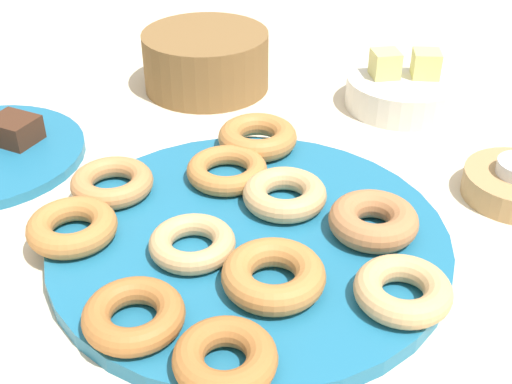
{
  "coord_description": "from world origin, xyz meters",
  "views": [
    {
      "loc": [
        0.12,
        -0.52,
        0.42
      ],
      "look_at": [
        0.0,
        0.03,
        0.05
      ],
      "focal_mm": 46.94,
      "sensor_mm": 36.0,
      "label": 1
    }
  ],
  "objects_px": {
    "donut_6": "(134,315)",
    "donut_8": "(227,170)",
    "donut_9": "(225,358)",
    "donut_10": "(403,290)",
    "donut_3": "(273,275)",
    "donut_0": "(285,194)",
    "fruit_bowl": "(402,92)",
    "donut_2": "(192,243)",
    "melon_chunk_right": "(426,64)",
    "donut_plate": "(250,240)",
    "basket": "(206,61)",
    "brownie_far": "(14,130)",
    "melon_chunk_left": "(385,64)",
    "donut_1": "(373,220)",
    "donut_4": "(72,227)",
    "donut_7": "(258,137)",
    "donut_5": "(112,182)"
  },
  "relations": [
    {
      "from": "donut_6",
      "to": "donut_8",
      "type": "distance_m",
      "value": 0.24
    },
    {
      "from": "donut_8",
      "to": "donut_9",
      "type": "distance_m",
      "value": 0.28
    },
    {
      "from": "donut_8",
      "to": "donut_10",
      "type": "distance_m",
      "value": 0.25
    },
    {
      "from": "donut_3",
      "to": "donut_6",
      "type": "height_order",
      "value": "donut_3"
    },
    {
      "from": "donut_0",
      "to": "fruit_bowl",
      "type": "distance_m",
      "value": 0.32
    },
    {
      "from": "donut_10",
      "to": "fruit_bowl",
      "type": "distance_m",
      "value": 0.42
    },
    {
      "from": "donut_2",
      "to": "melon_chunk_right",
      "type": "distance_m",
      "value": 0.46
    },
    {
      "from": "donut_plate",
      "to": "basket",
      "type": "relative_size",
      "value": 2.19
    },
    {
      "from": "brownie_far",
      "to": "fruit_bowl",
      "type": "relative_size",
      "value": 0.36
    },
    {
      "from": "donut_8",
      "to": "donut_plate",
      "type": "bearing_deg",
      "value": -63.47
    },
    {
      "from": "donut_9",
      "to": "melon_chunk_left",
      "type": "xyz_separation_m",
      "value": [
        0.09,
        0.53,
        0.03
      ]
    },
    {
      "from": "donut_6",
      "to": "donut_8",
      "type": "relative_size",
      "value": 0.95
    },
    {
      "from": "donut_9",
      "to": "donut_1",
      "type": "bearing_deg",
      "value": 63.85
    },
    {
      "from": "donut_4",
      "to": "donut_7",
      "type": "relative_size",
      "value": 0.93
    },
    {
      "from": "donut_2",
      "to": "melon_chunk_left",
      "type": "bearing_deg",
      "value": 68.37
    },
    {
      "from": "donut_5",
      "to": "melon_chunk_right",
      "type": "height_order",
      "value": "melon_chunk_right"
    },
    {
      "from": "donut_8",
      "to": "donut_9",
      "type": "xyz_separation_m",
      "value": [
        0.07,
        -0.27,
        0.0
      ]
    },
    {
      "from": "donut_0",
      "to": "donut_6",
      "type": "xyz_separation_m",
      "value": [
        -0.09,
        -0.2,
        -0.0
      ]
    },
    {
      "from": "donut_1",
      "to": "brownie_far",
      "type": "relative_size",
      "value": 1.61
    },
    {
      "from": "donut_7",
      "to": "donut_1",
      "type": "bearing_deg",
      "value": -44.13
    },
    {
      "from": "donut_2",
      "to": "donut_5",
      "type": "distance_m",
      "value": 0.14
    },
    {
      "from": "donut_10",
      "to": "melon_chunk_right",
      "type": "bearing_deg",
      "value": 88.17
    },
    {
      "from": "basket",
      "to": "donut_6",
      "type": "bearing_deg",
      "value": -81.07
    },
    {
      "from": "donut_plate",
      "to": "donut_10",
      "type": "xyz_separation_m",
      "value": [
        0.15,
        -0.07,
        0.02
      ]
    },
    {
      "from": "donut_9",
      "to": "melon_chunk_left",
      "type": "relative_size",
      "value": 2.28
    },
    {
      "from": "donut_plate",
      "to": "basket",
      "type": "distance_m",
      "value": 0.39
    },
    {
      "from": "donut_3",
      "to": "donut_6",
      "type": "relative_size",
      "value": 1.09
    },
    {
      "from": "melon_chunk_left",
      "to": "melon_chunk_right",
      "type": "xyz_separation_m",
      "value": [
        0.05,
        0.01,
        0.0
      ]
    },
    {
      "from": "donut_8",
      "to": "melon_chunk_right",
      "type": "distance_m",
      "value": 0.35
    },
    {
      "from": "donut_1",
      "to": "donut_10",
      "type": "bearing_deg",
      "value": -71.55
    },
    {
      "from": "donut_7",
      "to": "brownie_far",
      "type": "distance_m",
      "value": 0.3
    },
    {
      "from": "donut_9",
      "to": "melon_chunk_left",
      "type": "bearing_deg",
      "value": 80.3
    },
    {
      "from": "donut_0",
      "to": "fruit_bowl",
      "type": "relative_size",
      "value": 0.57
    },
    {
      "from": "donut_1",
      "to": "donut_10",
      "type": "xyz_separation_m",
      "value": [
        0.03,
        -0.1,
        -0.0
      ]
    },
    {
      "from": "donut_5",
      "to": "basket",
      "type": "relative_size",
      "value": 0.49
    },
    {
      "from": "donut_plate",
      "to": "donut_6",
      "type": "xyz_separation_m",
      "value": [
        -0.07,
        -0.14,
        0.02
      ]
    },
    {
      "from": "donut_6",
      "to": "melon_chunk_left",
      "type": "bearing_deg",
      "value": 70.59
    },
    {
      "from": "donut_8",
      "to": "donut_0",
      "type": "bearing_deg",
      "value": -26.78
    },
    {
      "from": "fruit_bowl",
      "to": "donut_7",
      "type": "bearing_deg",
      "value": -132.0
    },
    {
      "from": "donut_1",
      "to": "donut_4",
      "type": "bearing_deg",
      "value": -166.26
    },
    {
      "from": "donut_4",
      "to": "basket",
      "type": "xyz_separation_m",
      "value": [
        0.02,
        0.4,
        0.01
      ]
    },
    {
      "from": "donut_3",
      "to": "donut_6",
      "type": "xyz_separation_m",
      "value": [
        -0.1,
        -0.07,
        -0.0
      ]
    },
    {
      "from": "donut_5",
      "to": "donut_7",
      "type": "distance_m",
      "value": 0.18
    },
    {
      "from": "fruit_bowl",
      "to": "melon_chunk_left",
      "type": "bearing_deg",
      "value": 180.0
    },
    {
      "from": "donut_5",
      "to": "donut_9",
      "type": "distance_m",
      "value": 0.28
    },
    {
      "from": "basket",
      "to": "melon_chunk_right",
      "type": "height_order",
      "value": "basket"
    },
    {
      "from": "melon_chunk_right",
      "to": "donut_1",
      "type": "bearing_deg",
      "value": -97.67
    },
    {
      "from": "donut_8",
      "to": "fruit_bowl",
      "type": "xyz_separation_m",
      "value": [
        0.18,
        0.26,
        -0.01
      ]
    },
    {
      "from": "fruit_bowl",
      "to": "melon_chunk_right",
      "type": "relative_size",
      "value": 4.31
    },
    {
      "from": "donut_10",
      "to": "donut_1",
      "type": "bearing_deg",
      "value": 108.45
    }
  ]
}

